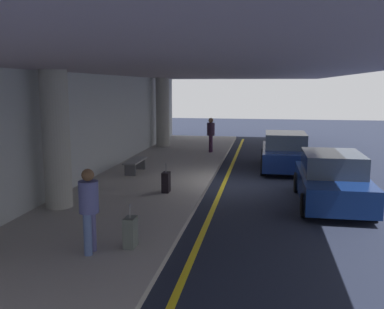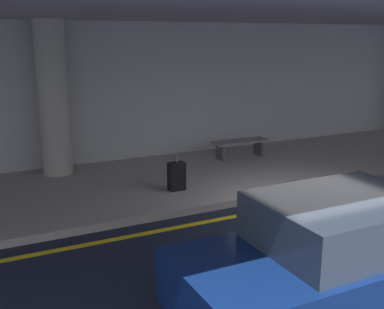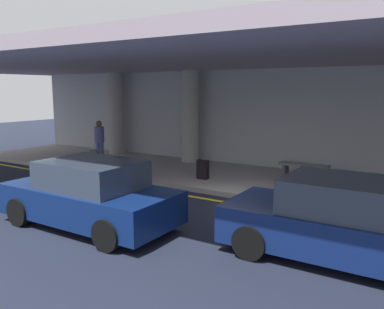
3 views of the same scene
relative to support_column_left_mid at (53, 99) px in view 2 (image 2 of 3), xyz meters
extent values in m
plane|color=#1A1F2F|center=(4.00, -4.62, -1.97)|extent=(60.00, 60.00, 0.00)
cube|color=#A09B96|center=(4.00, -1.52, -1.90)|extent=(26.00, 4.20, 0.15)
cube|color=yellow|center=(4.00, -4.07, -1.97)|extent=(26.00, 0.14, 0.01)
cylinder|color=#A1A098|center=(0.00, 0.00, 0.00)|extent=(0.72, 0.72, 3.65)
cube|color=#9C8D99|center=(4.00, -2.02, 1.97)|extent=(28.00, 13.20, 0.30)
cube|color=#AAAFB3|center=(4.00, 0.73, -0.07)|extent=(26.00, 0.30, 3.80)
cube|color=#0C2052|center=(2.01, -7.37, -1.42)|extent=(4.10, 1.80, 0.70)
cube|color=#2D3847|center=(2.11, -7.37, -0.77)|extent=(2.10, 1.60, 0.60)
cylinder|color=black|center=(3.36, -6.52, -1.65)|extent=(0.64, 0.22, 0.64)
cylinder|color=black|center=(0.66, -6.52, -1.65)|extent=(0.64, 0.22, 0.64)
cube|color=black|center=(2.06, -2.49, -1.51)|extent=(0.36, 0.22, 0.62)
cylinder|color=slate|center=(2.06, -2.49, -1.06)|extent=(0.02, 0.02, 0.28)
cube|color=slate|center=(4.83, -0.65, -1.38)|extent=(1.60, 0.50, 0.06)
cube|color=#4C4C51|center=(4.21, -0.65, -1.61)|extent=(0.10, 0.40, 0.42)
cube|color=#4C4C51|center=(5.45, -0.65, -1.61)|extent=(0.10, 0.40, 0.42)
camera|label=1|loc=(-10.53, -5.45, 1.43)|focal=40.29mm
camera|label=2|loc=(-1.98, -11.42, 1.43)|focal=44.07mm
camera|label=3|loc=(8.54, -13.43, 1.07)|focal=37.17mm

